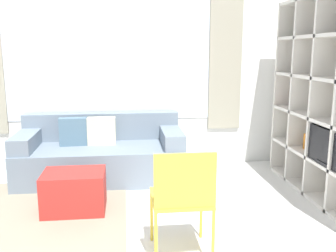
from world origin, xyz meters
The scene contains 5 objects.
wall_back centered at (0.00, 3.39, 1.36)m, with size 6.19×0.11×2.70m.
area_rug centered at (-0.85, 1.76, 0.01)m, with size 2.06×2.05×0.01m, color gray.
couch_main centered at (-0.12, 2.90, 0.29)m, with size 1.97×0.89×0.77m.
ottoman centered at (-0.32, 1.92, 0.20)m, with size 0.59×0.44×0.40m.
folding_chair centered at (0.60, 0.95, 0.52)m, with size 0.44×0.46×0.86m.
Camera 1 is at (0.20, -1.62, 1.55)m, focal length 40.00 mm.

